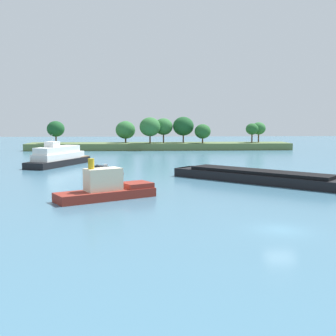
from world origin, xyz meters
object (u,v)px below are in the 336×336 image
(fishing_skiff, at_px, (104,168))
(white_riverboat, at_px, (59,157))
(tugboat, at_px, (108,189))
(small_motorboat, at_px, (109,173))
(cargo_barge, at_px, (273,177))

(fishing_skiff, bearing_deg, white_riverboat, 146.03)
(fishing_skiff, bearing_deg, tugboat, -84.25)
(small_motorboat, bearing_deg, fishing_skiff, 100.74)
(cargo_barge, bearing_deg, tugboat, -155.29)
(cargo_barge, height_order, tugboat, cargo_barge)
(cargo_barge, height_order, white_riverboat, white_riverboat)
(cargo_barge, distance_m, tugboat, 25.22)
(tugboat, relative_size, small_motorboat, 2.38)
(white_riverboat, height_order, small_motorboat, white_riverboat)
(cargo_barge, height_order, small_motorboat, cargo_barge)
(tugboat, xyz_separation_m, white_riverboat, (-12.85, 37.54, 0.48))
(white_riverboat, bearing_deg, small_motorboat, -52.74)
(tugboat, bearing_deg, cargo_barge, 24.71)
(white_riverboat, distance_m, small_motorboat, 18.72)
(fishing_skiff, relative_size, cargo_barge, 0.21)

